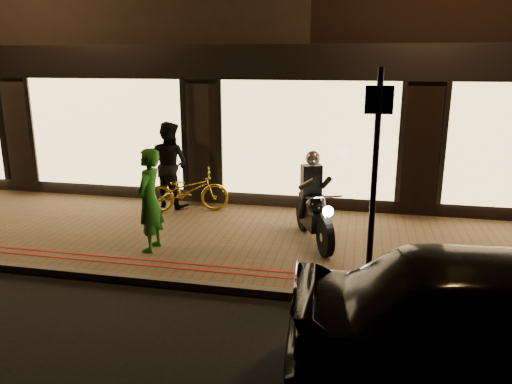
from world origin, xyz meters
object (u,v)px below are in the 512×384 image
motorcycle (314,207)px  sign_post (375,173)px  bicycle_gold (187,191)px  person_green (149,200)px

motorcycle → sign_post: size_ratio=0.61×
motorcycle → bicycle_gold: 3.00m
person_green → motorcycle: bearing=108.9°
sign_post → bicycle_gold: size_ratio=1.76×
motorcycle → sign_post: (0.94, -1.81, 1.06)m
motorcycle → sign_post: sign_post is taller
bicycle_gold → person_green: (0.14, -2.18, 0.41)m
motorcycle → person_green: person_green is taller
bicycle_gold → sign_post: bearing=-149.0°
motorcycle → sign_post: 2.30m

